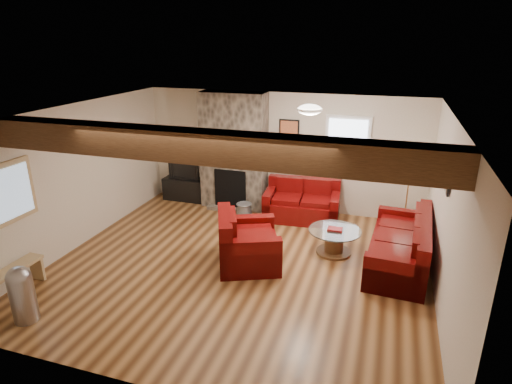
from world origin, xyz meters
The scene contains 18 objects.
room centered at (0.00, 0.00, 1.25)m, with size 8.00×8.00×8.00m.
oak_beam centered at (0.00, -1.25, 2.31)m, with size 6.00×0.36×0.38m, color #362110.
chimney_breast centered at (-1.00, 2.49, 1.22)m, with size 1.40×0.67×2.50m.
back_window centered at (1.35, 2.71, 1.55)m, with size 0.90×0.08×1.10m, color white, non-canonical shape.
hatch_window centered at (-2.96, -1.50, 1.45)m, with size 0.08×1.00×0.90m, color tan, non-canonical shape.
ceiling_dome centered at (0.90, 0.90, 2.44)m, with size 0.40×0.40×0.18m, color white, non-canonical shape.
artwork_back centered at (0.15, 2.71, 1.70)m, with size 0.42×0.06×0.52m, color black, non-canonical shape.
artwork_right centered at (2.96, 0.30, 1.75)m, with size 0.06×0.55×0.42m, color black, non-canonical shape.
sofa_three centered at (2.48, 0.85, 0.41)m, with size 2.13×0.89×0.82m, color #4A0705, non-canonical shape.
loveseat centered at (0.57, 2.23, 0.40)m, with size 1.50×0.86×0.80m, color #4A0705, non-canonical shape.
armchair_red centered at (0.12, 0.14, 0.45)m, with size 1.10×0.96×0.89m, color #4A0705, non-canonical shape.
coffee_table centered at (1.42, 0.93, 0.22)m, with size 0.90×0.90×0.47m.
tv_cabinet centered at (-2.20, 2.53, 0.25)m, with size 1.02×0.41×0.51m, color black.
television centered at (-2.20, 2.53, 0.72)m, with size 0.73×0.10×0.42m, color black.
floor_lamp centered at (2.57, 2.17, 1.21)m, with size 0.36×0.36×1.42m.
pine_bench centered at (-2.83, -1.84, 0.21)m, with size 0.26×1.11×0.42m, color tan, non-canonical shape.
pedal_bin centered at (-2.21, -2.20, 0.40)m, with size 0.32×0.32×0.79m, color #97979B, non-canonical shape.
coal_bucket centered at (-0.58, 1.93, 0.16)m, with size 0.34×0.34×0.32m, color gray, non-canonical shape.
Camera 1 is at (2.15, -5.83, 3.54)m, focal length 30.00 mm.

